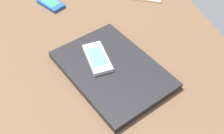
% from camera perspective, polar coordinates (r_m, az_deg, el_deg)
% --- Properties ---
extents(desk_surface, '(1.20, 0.80, 0.03)m').
position_cam_1_polar(desk_surface, '(0.82, -2.90, 1.95)').
color(desk_surface, brown).
rests_on(desk_surface, ground).
extents(laptop_closed, '(0.37, 0.31, 0.02)m').
position_cam_1_polar(laptop_closed, '(0.75, -0.00, -0.54)').
color(laptop_closed, black).
rests_on(laptop_closed, desk_surface).
extents(cell_phone_on_laptop, '(0.12, 0.06, 0.01)m').
position_cam_1_polar(cell_phone_on_laptop, '(0.76, -3.09, 1.93)').
color(cell_phone_on_laptop, silver).
rests_on(cell_phone_on_laptop, laptop_closed).
extents(cell_phone_on_desk, '(0.11, 0.09, 0.01)m').
position_cam_1_polar(cell_phone_on_desk, '(1.02, -12.63, 12.78)').
color(cell_phone_on_desk, '#1E479E').
rests_on(cell_phone_on_desk, desk_surface).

